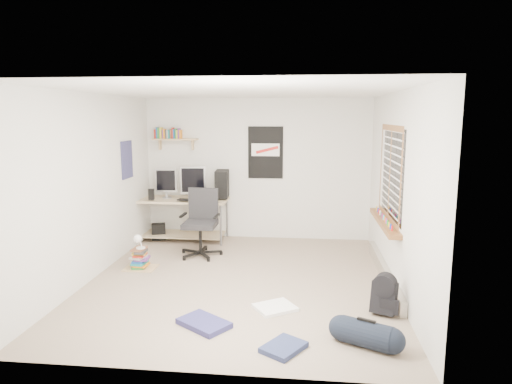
# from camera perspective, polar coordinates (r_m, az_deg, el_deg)

# --- Properties ---
(floor) EXTENTS (4.00, 4.50, 0.01)m
(floor) POSITION_cam_1_polar(r_m,az_deg,el_deg) (6.26, -2.05, -11.06)
(floor) COLOR gray
(floor) RESTS_ON ground
(ceiling) EXTENTS (4.00, 4.50, 0.01)m
(ceiling) POSITION_cam_1_polar(r_m,az_deg,el_deg) (5.87, -2.20, 12.53)
(ceiling) COLOR white
(ceiling) RESTS_ON ground
(back_wall) EXTENTS (4.00, 0.01, 2.50)m
(back_wall) POSITION_cam_1_polar(r_m,az_deg,el_deg) (8.16, 0.15, 2.87)
(back_wall) COLOR silver
(back_wall) RESTS_ON ground
(left_wall) EXTENTS (0.01, 4.50, 2.50)m
(left_wall) POSITION_cam_1_polar(r_m,az_deg,el_deg) (6.53, -19.80, 0.63)
(left_wall) COLOR silver
(left_wall) RESTS_ON ground
(right_wall) EXTENTS (0.01, 4.50, 2.50)m
(right_wall) POSITION_cam_1_polar(r_m,az_deg,el_deg) (5.99, 17.21, 0.00)
(right_wall) COLOR silver
(right_wall) RESTS_ON ground
(desk) EXTENTS (1.86, 1.30, 0.78)m
(desk) POSITION_cam_1_polar(r_m,az_deg,el_deg) (8.24, -9.45, -3.44)
(desk) COLOR beige
(desk) RESTS_ON floor
(monitor_left) EXTENTS (0.37, 0.11, 0.40)m
(monitor_left) POSITION_cam_1_polar(r_m,az_deg,el_deg) (8.18, -11.12, 0.79)
(monitor_left) COLOR #959499
(monitor_left) RESTS_ON desk
(monitor_right) EXTENTS (0.43, 0.14, 0.47)m
(monitor_right) POSITION_cam_1_polar(r_m,az_deg,el_deg) (7.88, -7.83, 0.80)
(monitor_right) COLOR #A6A5AA
(monitor_right) RESTS_ON desk
(pc_tower) EXTENTS (0.25, 0.47, 0.47)m
(pc_tower) POSITION_cam_1_polar(r_m,az_deg,el_deg) (8.02, -4.26, 1.03)
(pc_tower) COLOR black
(pc_tower) RESTS_ON desk
(keyboard) EXTENTS (0.37, 0.18, 0.02)m
(keyboard) POSITION_cam_1_polar(r_m,az_deg,el_deg) (7.81, -8.48, -0.97)
(keyboard) COLOR black
(keyboard) RESTS_ON desk
(speaker_left) EXTENTS (0.11, 0.11, 0.18)m
(speaker_left) POSITION_cam_1_polar(r_m,az_deg,el_deg) (7.97, -12.95, -0.30)
(speaker_left) COLOR black
(speaker_left) RESTS_ON desk
(speaker_right) EXTENTS (0.11, 0.11, 0.20)m
(speaker_right) POSITION_cam_1_polar(r_m,az_deg,el_deg) (7.72, -5.44, -0.34)
(speaker_right) COLOR black
(speaker_right) RESTS_ON desk
(office_chair) EXTENTS (0.72, 0.72, 1.07)m
(office_chair) POSITION_cam_1_polar(r_m,az_deg,el_deg) (7.23, -7.00, -4.20)
(office_chair) COLOR black
(office_chair) RESTS_ON floor
(wall_shelf) EXTENTS (0.80, 0.22, 0.24)m
(wall_shelf) POSITION_cam_1_polar(r_m,az_deg,el_deg) (8.28, -10.03, 6.50)
(wall_shelf) COLOR tan
(wall_shelf) RESTS_ON back_wall
(poster_back_wall) EXTENTS (0.62, 0.03, 0.92)m
(poster_back_wall) POSITION_cam_1_polar(r_m,az_deg,el_deg) (8.09, 1.19, 4.94)
(poster_back_wall) COLOR black
(poster_back_wall) RESTS_ON back_wall
(poster_left_wall) EXTENTS (0.02, 0.42, 0.60)m
(poster_left_wall) POSITION_cam_1_polar(r_m,az_deg,el_deg) (7.59, -15.84, 3.90)
(poster_left_wall) COLOR navy
(poster_left_wall) RESTS_ON left_wall
(window) EXTENTS (0.10, 1.50, 1.26)m
(window) POSITION_cam_1_polar(r_m,az_deg,el_deg) (6.25, 16.29, 2.28)
(window) COLOR brown
(window) RESTS_ON right_wall
(baseboard_heater) EXTENTS (0.08, 2.50, 0.18)m
(baseboard_heater) POSITION_cam_1_polar(r_m,az_deg,el_deg) (6.55, 15.77, -9.61)
(baseboard_heater) COLOR #B7B2A8
(baseboard_heater) RESTS_ON floor
(backpack) EXTENTS (0.33, 0.30, 0.36)m
(backpack) POSITION_cam_1_polar(r_m,az_deg,el_deg) (5.40, 15.71, -12.57)
(backpack) COLOR black
(backpack) RESTS_ON floor
(duffel_bag) EXTENTS (0.34, 0.34, 0.50)m
(duffel_bag) POSITION_cam_1_polar(r_m,az_deg,el_deg) (4.70, 13.58, -16.75)
(duffel_bag) COLOR black
(duffel_bag) RESTS_ON floor
(tshirt) EXTENTS (0.56, 0.54, 0.04)m
(tshirt) POSITION_cam_1_polar(r_m,az_deg,el_deg) (5.41, 2.39, -14.22)
(tshirt) COLOR silver
(tshirt) RESTS_ON floor
(jeans_a) EXTENTS (0.63, 0.59, 0.06)m
(jeans_a) POSITION_cam_1_polar(r_m,az_deg,el_deg) (5.05, -6.52, -15.98)
(jeans_a) COLOR navy
(jeans_a) RESTS_ON floor
(jeans_b) EXTENTS (0.48, 0.51, 0.05)m
(jeans_b) POSITION_cam_1_polar(r_m,az_deg,el_deg) (4.58, 3.48, -18.81)
(jeans_b) COLOR #232B4F
(jeans_b) RESTS_ON floor
(book_stack) EXTENTS (0.48, 0.41, 0.30)m
(book_stack) POSITION_cam_1_polar(r_m,az_deg,el_deg) (6.89, -14.26, -8.05)
(book_stack) COLOR olive
(book_stack) RESTS_ON floor
(desk_lamp) EXTENTS (0.14, 0.22, 0.22)m
(desk_lamp) POSITION_cam_1_polar(r_m,az_deg,el_deg) (6.80, -14.24, -6.26)
(desk_lamp) COLOR silver
(desk_lamp) RESTS_ON book_stack
(subwoofer) EXTENTS (0.30, 0.30, 0.27)m
(subwoofer) POSITION_cam_1_polar(r_m,az_deg,el_deg) (8.41, -12.07, -4.84)
(subwoofer) COLOR black
(subwoofer) RESTS_ON floor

